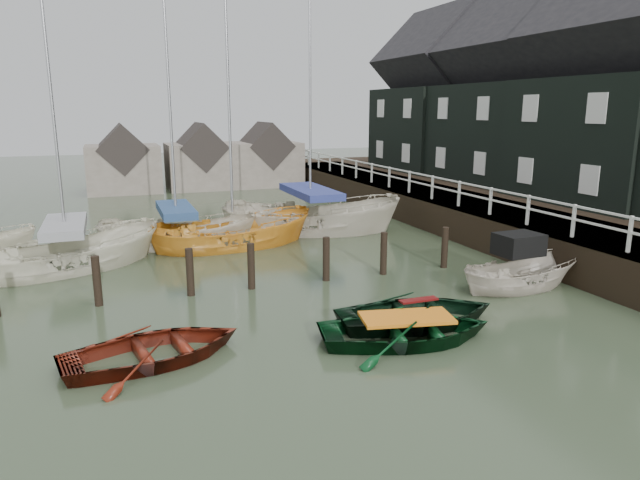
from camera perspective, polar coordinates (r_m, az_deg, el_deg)
name	(u,v)px	position (r m, az deg, el deg)	size (l,w,h in m)	color
ground	(325,317)	(14.95, 0.46, -7.70)	(120.00, 120.00, 0.00)	#2D3924
pier	(436,208)	(27.61, 11.50, 3.20)	(3.04, 32.00, 2.70)	black
land_strip	(529,215)	(30.98, 20.17, 2.38)	(14.00, 38.00, 1.50)	black
quay_houses	(559,100)	(29.52, 22.75, 12.79)	(6.52, 28.14, 10.01)	black
mooring_pilings	(254,272)	(17.20, -6.60, -3.24)	(13.72, 0.22, 1.80)	black
far_sheds	(199,161)	(39.64, -12.05, 7.76)	(14.00, 4.08, 4.39)	#665B51
rowboat_red	(155,361)	(13.01, -16.15, -11.51)	(2.73, 3.83, 0.79)	#59190C
rowboat_green	(406,341)	(13.61, 8.56, -9.99)	(2.88, 4.04, 0.84)	black
rowboat_dkgreen	(418,324)	(14.66, 9.74, -8.32)	(2.92, 4.09, 0.85)	black
motorboat	(520,285)	(18.24, 19.33, -4.25)	(4.15, 1.75, 2.43)	beige
sailboat_a	(69,268)	(20.98, -23.81, -2.54)	(6.89, 4.50, 11.21)	beige
sailboat_b	(178,244)	(23.19, -14.04, -0.39)	(6.60, 3.94, 12.29)	beige
sailboat_c	(234,246)	(22.68, -8.62, -0.59)	(6.70, 3.04, 10.84)	orange
sailboat_d	(311,230)	(25.11, -0.95, 0.99)	(8.31, 5.58, 13.55)	beige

